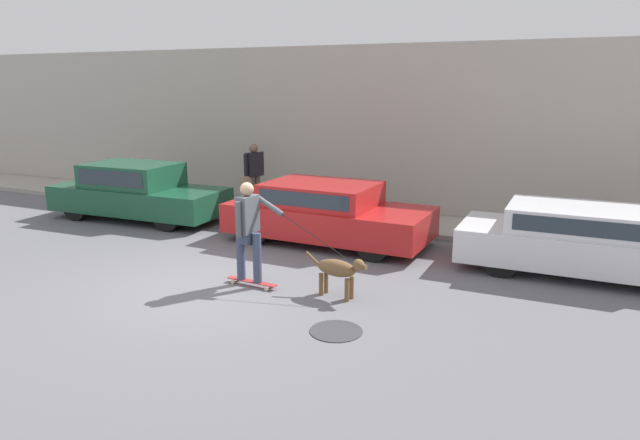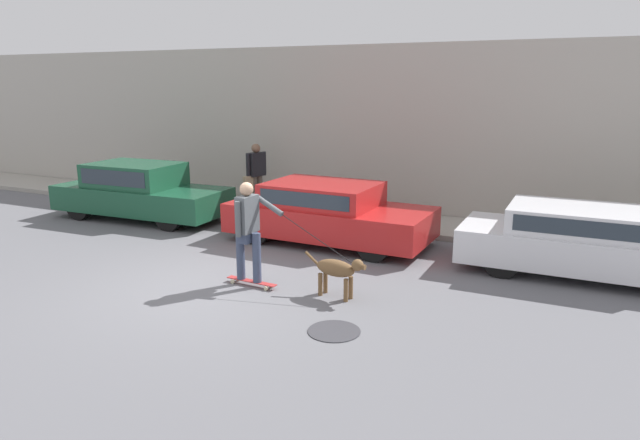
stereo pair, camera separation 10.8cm
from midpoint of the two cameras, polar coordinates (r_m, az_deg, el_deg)
name	(u,v)px [view 1 (the left image)]	position (r m, az deg, el deg)	size (l,w,h in m)	color
ground_plane	(210,288)	(9.51, -11.25, -6.71)	(36.00, 36.00, 0.00)	slate
back_wall	(356,130)	(14.64, 3.36, 8.95)	(32.00, 0.30, 4.16)	#ADA89E
sidewalk_curb	(338,217)	(13.96, 1.61, 0.34)	(30.00, 1.83, 0.12)	#A39E93
parked_car_0	(138,193)	(14.57, -17.99, 2.63)	(4.37, 1.83, 1.36)	black
parked_car_1	(327,213)	(11.80, 0.41, 0.67)	(4.24, 1.94, 1.25)	black
parked_car_2	(587,242)	(10.81, 24.92, -1.98)	(4.35, 1.71, 1.19)	black
dog	(339,270)	(8.80, 1.52, -4.99)	(1.09, 0.36, 0.68)	brown
skateboarder	(249,228)	(9.23, -7.47, -0.76)	(2.31, 0.57, 1.72)	beige
pedestrian_with_bag	(254,173)	(14.66, -6.86, 4.71)	(0.34, 0.75, 1.63)	brown
manhole_cover	(336,331)	(7.80, 1.22, -11.04)	(0.71, 0.71, 0.01)	#38383D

